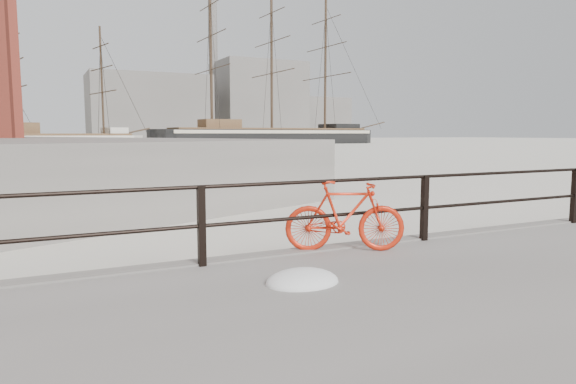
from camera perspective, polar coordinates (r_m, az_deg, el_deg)
name	(u,v)px	position (r m, az deg, el deg)	size (l,w,h in m)	color
ground	(564,240)	(10.91, 28.31, -4.71)	(400.00, 400.00, 0.00)	white
guardrail	(574,196)	(10.70, 29.21, -0.36)	(28.00, 0.10, 1.00)	black
bicycle	(345,216)	(7.12, 6.36, -2.65)	(1.65, 0.25, 0.99)	red
barque_black	(272,144)	(98.96, -1.80, 5.36)	(53.31, 17.45, 30.63)	black
schooner_mid	(64,147)	(81.13, -23.59, 4.57)	(25.59, 10.83, 18.70)	beige
industrial_west	(149,108)	(149.15, -15.17, 8.99)	(32.00, 18.00, 18.00)	gray
industrial_mid	(258,102)	(164.38, -3.31, 10.00)	(26.00, 20.00, 24.00)	gray
industrial_east	(314,119)	(178.73, 2.95, 8.11)	(20.00, 16.00, 14.00)	gray
smokestack	(213,69)	(165.44, -8.29, 13.40)	(2.80, 2.80, 44.00)	gray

